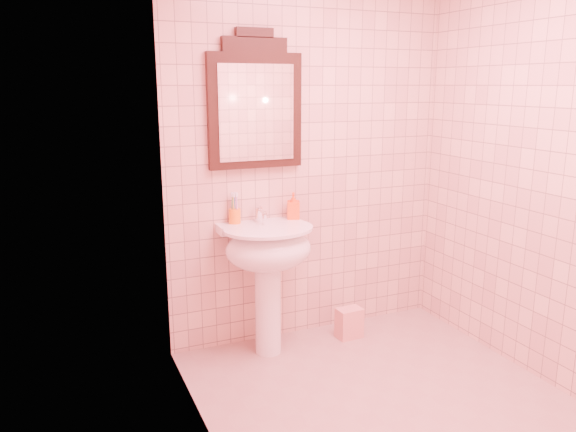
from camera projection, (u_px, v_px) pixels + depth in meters
name	position (u px, v px, depth m)	size (l,w,h in m)	color
floor	(392.00, 406.00, 3.12)	(2.20, 2.20, 0.00)	tan
back_wall	(309.00, 159.00, 3.82)	(2.00, 0.02, 2.50)	beige
pedestal_sink	(268.00, 257.00, 3.60)	(0.58, 0.58, 0.86)	white
faucet	(260.00, 214.00, 3.66)	(0.04, 0.16, 0.11)	white
mirror	(255.00, 105.00, 3.56)	(0.62, 0.06, 0.87)	black
toothbrush_cup	(235.00, 216.00, 3.63)	(0.08, 0.08, 0.18)	orange
soap_dispenser	(293.00, 206.00, 3.75)	(0.08, 0.08, 0.18)	#FF4E15
towel	(349.00, 323.00, 3.95)	(0.18, 0.12, 0.21)	pink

